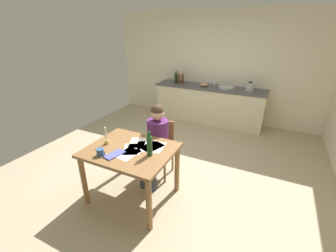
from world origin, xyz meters
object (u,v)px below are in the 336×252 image
sink_unit (226,87)px  bottle_oil (176,78)px  wine_glass_by_kettle (210,81)px  wine_glass_back_left (207,80)px  person_seated (156,139)px  book_magazine (115,154)px  wine_glass_near_sink (214,81)px  mixing_bowl (204,85)px  coffee_mug (100,152)px  dining_table (131,157)px  bottle_wine_red (183,79)px  candlestick (107,139)px  chair_at_table (160,145)px  bottle_vinegar (179,79)px  wine_bottle_on_table (149,145)px  stovetop_kettle (250,86)px

sink_unit → bottle_oil: 1.30m
bottle_oil → wine_glass_by_kettle: bearing=8.8°
bottle_oil → wine_glass_back_left: bearing=9.6°
person_seated → wine_glass_back_left: bearing=91.7°
book_magazine → sink_unit: (0.60, 3.36, 0.15)m
wine_glass_near_sink → mixing_bowl: bearing=-131.1°
book_magazine → bottle_oil: (-0.70, 3.38, 0.25)m
coffee_mug → book_magazine: coffee_mug is taller
dining_table → bottle_wine_red: (-0.59, 3.15, 0.36)m
candlestick → bottle_wine_red: 3.19m
wine_glass_near_sink → candlestick: bearing=-99.2°
person_seated → mixing_bowl: bearing=91.8°
book_magazine → mixing_bowl: mixing_bowl is taller
coffee_mug → book_magazine: size_ratio=0.49×
book_magazine → mixing_bowl: (0.08, 3.30, 0.17)m
sink_unit → wine_glass_near_sink: (-0.34, 0.15, 0.09)m
chair_at_table → bottle_vinegar: size_ratio=3.39×
chair_at_table → sink_unit: sink_unit is taller
bottle_oil → bottle_vinegar: 0.11m
dining_table → wine_glass_back_left: bearing=90.1°
dining_table → bottle_oil: bottle_oil is taller
wine_glass_near_sink → chair_at_table: bearing=-92.4°
sink_unit → bottle_oil: bottle_oil is taller
chair_at_table → wine_bottle_on_table: size_ratio=2.78×
person_seated → bottle_wine_red: (-0.67, 2.61, 0.33)m
book_magazine → wine_glass_by_kettle: size_ratio=1.66×
coffee_mug → wine_bottle_on_table: 0.61m
stovetop_kettle → wine_glass_by_kettle: 0.97m
dining_table → mixing_bowl: size_ratio=5.71×
bottle_vinegar → wine_glass_by_kettle: bearing=12.6°
person_seated → sink_unit: person_seated is taller
candlestick → book_magazine: size_ratio=0.95×
bottle_oil → wine_bottle_on_table: bearing=-71.2°
chair_at_table → bottle_oil: (-0.85, 2.47, 0.53)m
bottle_vinegar → mixing_bowl: 0.68m
bottle_vinegar → mixing_bowl: (0.68, -0.04, -0.07)m
coffee_mug → bottle_wine_red: bottle_wine_red is taller
sink_unit → bottle_vinegar: bearing=-178.9°
sink_unit → stovetop_kettle: (0.52, -0.00, 0.08)m
book_magazine → wine_glass_near_sink: size_ratio=1.66×
coffee_mug → chair_at_table: bearing=73.1°
person_seated → wine_bottle_on_table: (0.23, -0.57, 0.22)m
wine_bottle_on_table → stovetop_kettle: 3.25m
dining_table → sink_unit: size_ratio=3.07×
dining_table → wine_bottle_on_table: size_ratio=3.51×
sink_unit → bottle_wine_red: (-1.10, -0.00, 0.09)m
book_magazine → person_seated: bearing=92.8°
chair_at_table → candlestick: bearing=-120.8°
candlestick → coffee_mug: bearing=-64.5°
mixing_bowl → wine_glass_near_sink: 0.28m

